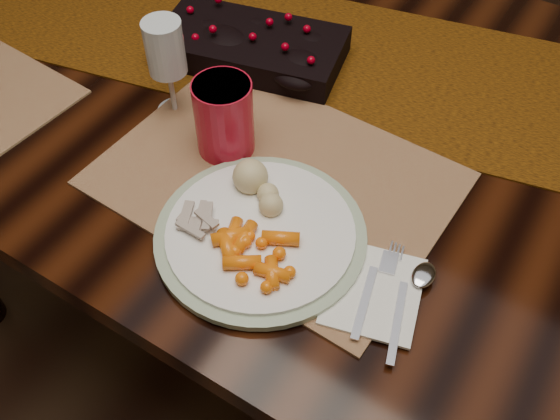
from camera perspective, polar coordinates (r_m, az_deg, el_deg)
The scene contains 14 objects.
floor at distance 1.63m, azimuth 5.41°, elevation -11.87°, with size 5.00×5.00×0.00m, color black.
dining_table at distance 1.31m, azimuth 6.60°, elevation -4.19°, with size 1.80×1.00×0.75m, color black.
table_runner at distance 1.13m, azimuth 14.16°, elevation 11.25°, with size 1.84×0.38×0.00m, color #583712.
centerpiece at distance 1.13m, azimuth -2.67°, elevation 15.03°, with size 0.32×0.17×0.06m, color black, non-canonical shape.
placemat_main at distance 0.93m, azimuth -0.41°, elevation 2.87°, with size 0.50×0.37×0.00m, color brown.
dinner_plate at distance 0.85m, azimuth -1.79°, elevation -2.21°, with size 0.29×0.29×0.02m, color white.
baby_carrots at distance 0.82m, azimuth -2.23°, elevation -3.53°, with size 0.11×0.09×0.02m, color orange, non-canonical shape.
mashed_potatoes at distance 0.86m, azimuth -2.08°, elevation 1.91°, with size 0.09×0.08×0.05m, color beige, non-canonical shape.
turkey_shreds at distance 0.85m, azimuth -7.99°, elevation -1.03°, with size 0.08×0.07×0.02m, color beige, non-canonical shape.
napkin at distance 0.82m, azimuth 8.57°, elevation -7.34°, with size 0.12×0.14×0.00m, color white.
fork at distance 0.81m, azimuth 8.31°, elevation -7.39°, with size 0.02×0.14×0.00m, color silver, non-canonical shape.
spoon at distance 0.80m, azimuth 11.42°, elevation -8.69°, with size 0.03×0.15×0.00m, color white, non-canonical shape.
red_cup at distance 0.94m, azimuth -5.14°, elevation 8.43°, with size 0.09×0.09×0.12m, color #B61129.
wine_glass at distance 1.01m, azimuth -10.17°, elevation 12.54°, with size 0.06×0.06×0.17m, color silver, non-canonical shape.
Camera 1 is at (0.27, -0.72, 1.44)m, focal length 40.00 mm.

